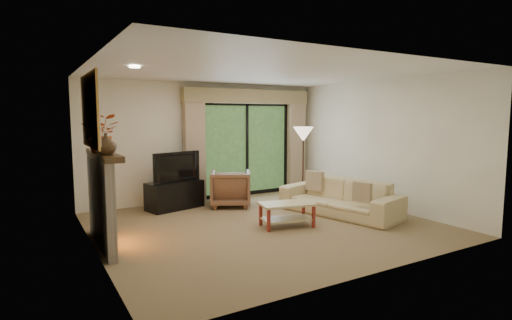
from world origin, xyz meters
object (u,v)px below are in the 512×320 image
media_console (175,195)px  coffee_table (287,215)px  armchair (230,188)px  sofa (339,197)px

media_console → coffee_table: media_console is taller
coffee_table → media_console: bearing=130.7°
armchair → sofa: armchair is taller
armchair → coffee_table: size_ratio=0.90×
media_console → armchair: 1.15m
sofa → coffee_table: (-1.34, -0.19, -0.13)m
coffee_table → armchair: bearing=106.1°
sofa → media_console: bearing=-143.5°
sofa → armchair: bearing=-153.8°
armchair → coffee_table: armchair is taller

